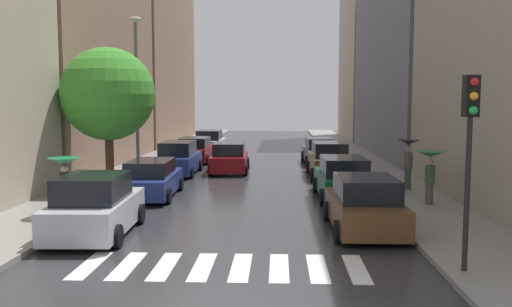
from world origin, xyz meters
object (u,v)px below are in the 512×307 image
(lamp_post_left, at_px, (137,87))
(parked_car_right_third, at_px, (329,161))
(parked_car_right_second, at_px, (343,179))
(pedestrian_far_side, at_px, (408,155))
(parked_car_right_fourth, at_px, (319,152))
(pedestrian_near_tree, at_px, (65,172))
(parked_car_left_second, at_px, (151,179))
(traffic_light_right_corner, at_px, (470,129))
(parked_car_left_third, at_px, (178,159))
(parked_car_right_nearest, at_px, (365,206))
(pedestrian_foreground, at_px, (430,164))
(car_midroad, at_px, (230,158))
(parked_car_left_nearest, at_px, (95,207))
(parked_car_left_fourth, at_px, (195,150))
(parked_car_left_fifth, at_px, (210,142))
(street_tree_left, at_px, (108,94))

(lamp_post_left, bearing_deg, parked_car_right_third, 9.73)
(parked_car_right_second, distance_m, parked_car_right_third, 6.21)
(parked_car_right_second, xyz_separation_m, pedestrian_far_side, (2.92, 1.52, 0.84))
(parked_car_right_second, bearing_deg, parked_car_right_fourth, -0.82)
(pedestrian_near_tree, bearing_deg, parked_car_right_second, -130.75)
(parked_car_left_second, height_order, traffic_light_right_corner, traffic_light_right_corner)
(lamp_post_left, bearing_deg, parked_car_left_third, 54.23)
(parked_car_right_nearest, relative_size, traffic_light_right_corner, 0.99)
(parked_car_right_second, height_order, pedestrian_foreground, pedestrian_foreground)
(car_midroad, bearing_deg, parked_car_right_fourth, -53.71)
(parked_car_left_nearest, height_order, parked_car_left_second, parked_car_left_nearest)
(parked_car_left_second, relative_size, pedestrian_foreground, 2.43)
(parked_car_left_fourth, distance_m, car_midroad, 5.44)
(parked_car_left_fifth, xyz_separation_m, lamp_post_left, (-1.77, -13.74, 3.76))
(parked_car_right_nearest, height_order, car_midroad, parked_car_right_nearest)
(parked_car_left_fourth, bearing_deg, traffic_light_right_corner, -156.30)
(parked_car_right_nearest, relative_size, parked_car_right_second, 0.91)
(parked_car_left_fourth, xyz_separation_m, traffic_light_right_corner, (9.44, -22.20, 2.54))
(traffic_light_right_corner, bearing_deg, street_tree_left, 135.72)
(parked_car_left_third, bearing_deg, parked_car_right_nearest, -147.26)
(parked_car_right_nearest, xyz_separation_m, street_tree_left, (-9.91, 7.02, 3.39))
(parked_car_right_second, bearing_deg, lamp_post_left, 63.07)
(pedestrian_near_tree, distance_m, pedestrian_far_side, 13.71)
(parked_car_left_third, distance_m, pedestrian_near_tree, 11.09)
(parked_car_left_fourth, bearing_deg, street_tree_left, 170.29)
(parked_car_left_fourth, relative_size, parked_car_left_fifth, 1.04)
(pedestrian_near_tree, bearing_deg, parked_car_left_second, -88.07)
(car_midroad, height_order, traffic_light_right_corner, traffic_light_right_corner)
(parked_car_left_fifth, xyz_separation_m, parked_car_right_nearest, (7.68, -23.75, -0.02))
(parked_car_left_third, xyz_separation_m, parked_car_left_fourth, (-0.02, 5.85, -0.07))
(parked_car_left_third, distance_m, parked_car_right_second, 10.38)
(parked_car_right_third, bearing_deg, street_tree_left, 114.34)
(pedestrian_near_tree, relative_size, traffic_light_right_corner, 0.44)
(pedestrian_foreground, bearing_deg, parked_car_right_third, -108.73)
(parked_car_right_fourth, xyz_separation_m, street_tree_left, (-9.86, -10.31, 3.41))
(parked_car_left_fifth, bearing_deg, pedestrian_foreground, -151.82)
(parked_car_left_fourth, relative_size, parked_car_right_second, 1.02)
(parked_car_right_third, xyz_separation_m, pedestrian_foreground, (2.90, -8.01, 0.77))
(parked_car_left_nearest, height_order, car_midroad, parked_car_left_nearest)
(lamp_post_left, bearing_deg, pedestrian_foreground, -27.33)
(parked_car_left_third, distance_m, parked_car_left_fifth, 11.55)
(parked_car_right_second, bearing_deg, pedestrian_foreground, -122.68)
(parked_car_left_nearest, height_order, parked_car_left_fifth, parked_car_left_nearest)
(parked_car_left_third, bearing_deg, parked_car_left_nearest, 179.88)
(parked_car_right_second, relative_size, pedestrian_foreground, 2.42)
(parked_car_left_second, height_order, parked_car_right_third, parked_car_right_third)
(parked_car_left_nearest, bearing_deg, car_midroad, -12.84)
(pedestrian_near_tree, bearing_deg, parked_car_left_fifth, -69.01)
(parked_car_left_third, relative_size, parked_car_right_nearest, 1.11)
(parked_car_left_nearest, bearing_deg, lamp_post_left, 6.00)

